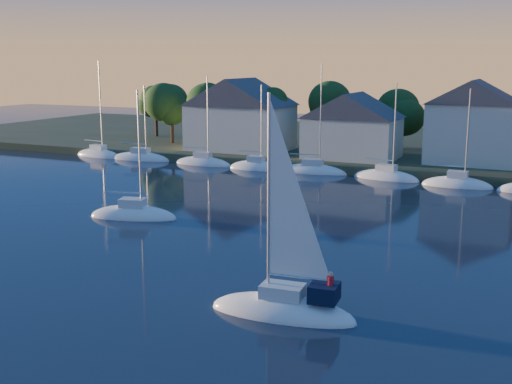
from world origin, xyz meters
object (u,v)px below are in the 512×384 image
Objects in this scene: hero_sailboat at (285,305)px; clubhouse_west at (241,113)px; drifting_sailboat_left at (133,217)px; clubhouse_centre at (353,125)px; clubhouse_east at (473,121)px.

clubhouse_west is at bearing -66.10° from hero_sailboat.
hero_sailboat reaches higher than drifting_sailboat_left.
clubhouse_west is 1.17× the size of drifting_sailboat_left.
hero_sailboat is 24.11m from drifting_sailboat_left.
clubhouse_east reaches higher than clubhouse_centre.
drifting_sailboat_left is (-22.68, -36.16, -5.90)m from clubhouse_east.
drifting_sailboat_left is (-8.68, -34.16, -5.04)m from clubhouse_centre.
clubhouse_centre is 14.17m from clubhouse_east.
clubhouse_west is at bearing -178.09° from clubhouse_east.
hero_sailboat reaches higher than clubhouse_east.
hero_sailboat reaches higher than clubhouse_west.
clubhouse_east is 0.84× the size of hero_sailboat.
clubhouse_west is 36.39m from drifting_sailboat_left.
clubhouse_west is 16.05m from clubhouse_centre.
clubhouse_east reaches higher than clubhouse_west.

